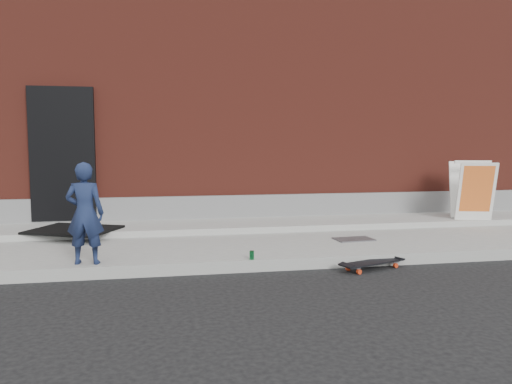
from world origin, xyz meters
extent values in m
plane|color=black|center=(0.00, 0.00, 0.00)|extent=(80.00, 80.00, 0.00)
cube|color=gray|center=(0.00, 1.50, 0.07)|extent=(20.00, 3.00, 0.15)
cube|color=gray|center=(0.00, 2.40, 0.20)|extent=(20.00, 1.20, 0.10)
cube|color=maroon|center=(0.00, 7.00, 2.50)|extent=(20.00, 8.00, 5.00)
cube|color=slate|center=(0.00, 2.97, 0.45)|extent=(20.00, 0.10, 0.40)
cube|color=black|center=(-2.60, 2.96, 1.40)|extent=(1.05, 0.12, 2.25)
imported|color=#172242|center=(-1.86, 0.20, 0.76)|extent=(0.47, 0.34, 1.21)
cylinder|color=red|center=(1.88, 0.07, 0.03)|extent=(0.07, 0.06, 0.06)
cylinder|color=red|center=(1.94, -0.11, 0.03)|extent=(0.07, 0.06, 0.06)
cylinder|color=red|center=(1.30, -0.14, 0.03)|extent=(0.07, 0.06, 0.06)
cylinder|color=red|center=(1.36, -0.32, 0.03)|extent=(0.07, 0.06, 0.06)
cube|color=#A6A7AB|center=(1.91, -0.02, 0.07)|extent=(0.12, 0.20, 0.02)
cube|color=#A6A7AB|center=(1.33, -0.23, 0.07)|extent=(0.12, 0.20, 0.02)
cube|color=black|center=(1.62, -0.13, 0.09)|extent=(0.91, 0.52, 0.02)
cube|color=white|center=(4.35, 1.78, 0.75)|extent=(0.67, 0.44, 1.01)
cube|color=white|center=(4.47, 2.22, 0.75)|extent=(0.67, 0.44, 1.01)
cube|color=gold|center=(4.34, 1.76, 0.70)|extent=(0.55, 0.34, 0.80)
cube|color=white|center=(4.41, 2.00, 1.26)|extent=(0.61, 0.22, 0.05)
cylinder|color=#1A823D|center=(0.11, 0.05, 0.20)|extent=(0.08, 0.08, 0.11)
cube|color=black|center=(-2.30, 2.00, 0.27)|extent=(1.49, 1.38, 0.03)
cube|color=#545358|center=(1.83, 1.03, 0.16)|extent=(0.59, 0.40, 0.02)
camera|label=1|loc=(-0.95, -5.90, 1.57)|focal=35.00mm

